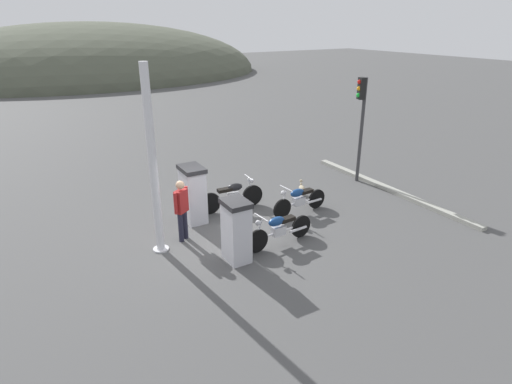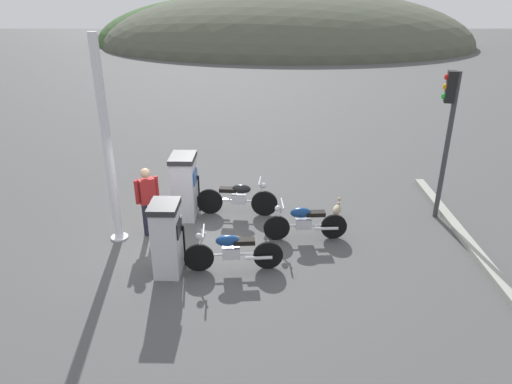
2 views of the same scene
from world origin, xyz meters
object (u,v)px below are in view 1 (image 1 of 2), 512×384
at_px(roadside_traffic_light, 361,112).
at_px(wandering_duck, 302,188).
at_px(motorcycle_far_pump, 232,195).
at_px(attendant_person, 182,207).
at_px(motorcycle_extra, 299,199).
at_px(fuel_pump_far, 193,194).
at_px(motorcycle_near_pump, 279,228).
at_px(fuel_pump_near, 236,230).
at_px(canopy_support_pole, 153,167).

bearing_deg(roadside_traffic_light, wandering_duck, -178.11).
relative_size(motorcycle_far_pump, attendant_person, 1.25).
height_order(motorcycle_extra, attendant_person, attendant_person).
bearing_deg(wandering_duck, motorcycle_extra, -130.44).
height_order(fuel_pump_far, motorcycle_near_pump, fuel_pump_far).
xyz_separation_m(attendant_person, roadside_traffic_light, (7.04, 0.95, 1.55)).
height_order(motorcycle_far_pump, attendant_person, attendant_person).
distance_m(fuel_pump_near, fuel_pump_far, 2.55).
relative_size(motorcycle_extra, roadside_traffic_light, 0.53).
relative_size(wandering_duck, roadside_traffic_light, 0.13).
bearing_deg(attendant_person, wandering_duck, 10.77).
height_order(attendant_person, wandering_duck, attendant_person).
relative_size(motorcycle_near_pump, motorcycle_far_pump, 0.98).
relative_size(fuel_pump_near, canopy_support_pole, 0.34).
xyz_separation_m(fuel_pump_near, motorcycle_extra, (2.90, 1.38, -0.33)).
bearing_deg(motorcycle_near_pump, wandering_duck, 43.26).
bearing_deg(fuel_pump_near, motorcycle_extra, 25.48).
bearing_deg(fuel_pump_near, roadside_traffic_light, 22.19).
xyz_separation_m(fuel_pump_near, wandering_duck, (3.85, 2.50, -0.56)).
height_order(motorcycle_extra, roadside_traffic_light, roadside_traffic_light).
xyz_separation_m(motorcycle_far_pump, canopy_support_pole, (-2.75, -1.24, 1.75)).
bearing_deg(fuel_pump_far, fuel_pump_near, -89.99).
xyz_separation_m(fuel_pump_near, canopy_support_pole, (-1.42, 1.43, 1.43)).
relative_size(attendant_person, canopy_support_pole, 0.36).
bearing_deg(wandering_duck, motorcycle_near_pump, -136.74).
bearing_deg(attendant_person, fuel_pump_far, 52.14).
xyz_separation_m(fuel_pump_near, attendant_person, (-0.72, 1.63, 0.16)).
bearing_deg(fuel_pump_near, attendant_person, 113.78).
relative_size(fuel_pump_near, attendant_person, 0.94).
distance_m(fuel_pump_near, wandering_duck, 4.62).
xyz_separation_m(motorcycle_far_pump, roadside_traffic_light, (4.99, -0.10, 2.03)).
bearing_deg(motorcycle_far_pump, wandering_duck, -4.04).
distance_m(fuel_pump_far, motorcycle_near_pump, 2.80).
height_order(fuel_pump_near, roadside_traffic_light, roadside_traffic_light).
bearing_deg(attendant_person, motorcycle_extra, -3.91).
height_order(attendant_person, roadside_traffic_light, roadside_traffic_light).
relative_size(roadside_traffic_light, canopy_support_pole, 0.79).
bearing_deg(canopy_support_pole, motorcycle_near_pump, -26.24).
relative_size(motorcycle_far_pump, roadside_traffic_light, 0.57).
distance_m(attendant_person, roadside_traffic_light, 7.27).
bearing_deg(canopy_support_pole, roadside_traffic_light, 8.44).
distance_m(fuel_pump_near, canopy_support_pole, 2.47).
distance_m(fuel_pump_far, motorcycle_far_pump, 1.38).
bearing_deg(roadside_traffic_light, fuel_pump_far, -179.75).
bearing_deg(motorcycle_extra, motorcycle_near_pump, -141.22).
bearing_deg(roadside_traffic_light, fuel_pump_near, -157.81).
relative_size(fuel_pump_far, attendant_person, 0.99).
bearing_deg(motorcycle_far_pump, motorcycle_near_pump, -90.72).
distance_m(motorcycle_far_pump, roadside_traffic_light, 5.39).
relative_size(fuel_pump_near, wandering_duck, 3.17).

